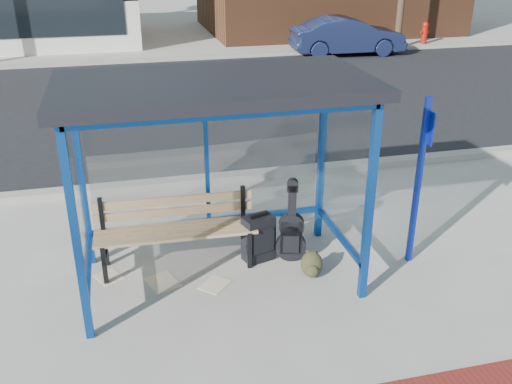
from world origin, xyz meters
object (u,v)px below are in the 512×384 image
object	(u,v)px
guitar_bag	(291,233)
fire_hydrant	(425,32)
suitcase	(258,238)
backpack	(312,265)
bench	(176,227)
parked_car	(348,36)

from	to	relation	value
guitar_bag	fire_hydrant	distance (m)	16.65
suitcase	backpack	world-z (taller)	suitcase
bench	fire_hydrant	world-z (taller)	bench
parked_car	bench	bearing A→B (deg)	152.15
suitcase	backpack	bearing A→B (deg)	-61.70
parked_car	fire_hydrant	size ratio (longest dim) A/B	4.69
bench	guitar_bag	world-z (taller)	guitar_bag
backpack	suitcase	bearing A→B (deg)	147.74
guitar_bag	parked_car	world-z (taller)	parked_car
bench	suitcase	bearing A→B (deg)	-6.51
guitar_bag	fire_hydrant	xyz separation A→B (m)	(9.42, 13.73, 0.06)
parked_car	fire_hydrant	world-z (taller)	parked_car
parked_car	fire_hydrant	distance (m)	3.83
backpack	parked_car	size ratio (longest dim) A/B	0.08
backpack	parked_car	world-z (taller)	parked_car
backpack	fire_hydrant	xyz separation A→B (m)	(9.29, 14.16, 0.29)
suitcase	fire_hydrant	size ratio (longest dim) A/B	0.80
guitar_bag	backpack	size ratio (longest dim) A/B	3.26
suitcase	parked_car	distance (m)	13.84
fire_hydrant	bench	bearing A→B (deg)	-128.76
bench	guitar_bag	xyz separation A→B (m)	(1.41, -0.25, -0.14)
guitar_bag	suitcase	xyz separation A→B (m)	(-0.40, 0.10, -0.08)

